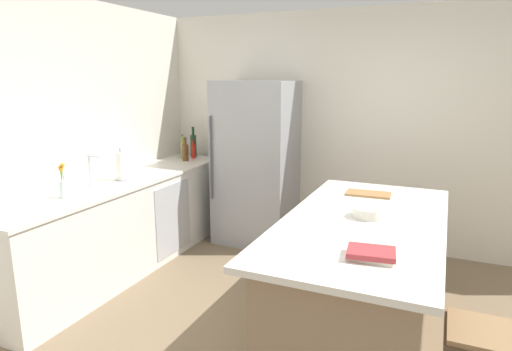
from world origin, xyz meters
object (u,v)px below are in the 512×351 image
at_px(kitchen_island, 360,281).
at_px(cookbook_stack, 371,254).
at_px(hot_sauce_bottle, 193,150).
at_px(olive_oil_bottle, 183,149).
at_px(wine_bottle, 193,145).
at_px(paper_towel_roll, 121,166).
at_px(mixing_bowl, 369,212).
at_px(syrup_bottle, 185,152).
at_px(refrigerator, 256,163).
at_px(cutting_board, 368,194).
at_px(sink_faucet, 91,170).
at_px(flower_vase, 63,186).

relative_size(kitchen_island, cookbook_stack, 7.82).
distance_m(hot_sauce_bottle, olive_oil_bottle, 0.13).
height_order(wine_bottle, hot_sauce_bottle, wine_bottle).
height_order(paper_towel_roll, wine_bottle, wine_bottle).
xyz_separation_m(kitchen_island, mixing_bowl, (0.02, 0.06, 0.49)).
xyz_separation_m(wine_bottle, cookbook_stack, (2.58, -2.37, -0.10)).
relative_size(hot_sauce_bottle, syrup_bottle, 0.85).
bearing_deg(wine_bottle, olive_oil_bottle, -98.41).
bearing_deg(olive_oil_bottle, hot_sauce_bottle, 43.43).
xyz_separation_m(refrigerator, wine_bottle, (-0.92, 0.15, 0.13)).
bearing_deg(syrup_bottle, mixing_bowl, -29.83).
bearing_deg(mixing_bowl, cutting_board, 99.74).
bearing_deg(sink_faucet, cookbook_stack, -14.44).
bearing_deg(cutting_board, mixing_bowl, -80.26).
relative_size(sink_faucet, paper_towel_roll, 0.96).
bearing_deg(mixing_bowl, syrup_bottle, 150.17).
relative_size(kitchen_island, syrup_bottle, 7.68).
height_order(kitchen_island, olive_oil_bottle, olive_oil_bottle).
distance_m(sink_faucet, cutting_board, 2.45).
bearing_deg(cookbook_stack, cutting_board, 100.18).
xyz_separation_m(flower_vase, wine_bottle, (-0.05, 2.10, 0.04)).
bearing_deg(refrigerator, mixing_bowl, -44.70).
distance_m(wine_bottle, olive_oil_bottle, 0.20).
distance_m(flower_vase, cutting_board, 2.51).
xyz_separation_m(refrigerator, sink_faucet, (-0.94, -1.55, 0.14)).
bearing_deg(cutting_board, wine_bottle, 155.80).
xyz_separation_m(refrigerator, cutting_board, (1.41, -0.90, 0.01)).
relative_size(sink_faucet, hot_sauce_bottle, 1.27).
relative_size(flower_vase, cookbook_stack, 1.07).
xyz_separation_m(syrup_bottle, cookbook_stack, (2.51, -2.08, -0.07)).
xyz_separation_m(flower_vase, cutting_board, (2.28, 1.05, -0.08)).
xyz_separation_m(wine_bottle, olive_oil_bottle, (-0.03, -0.20, -0.03)).
relative_size(paper_towel_roll, mixing_bowl, 1.39).
height_order(olive_oil_bottle, mixing_bowl, olive_oil_bottle).
xyz_separation_m(hot_sauce_bottle, cutting_board, (2.27, -0.94, -0.07)).
distance_m(kitchen_island, flower_vase, 2.46).
distance_m(hot_sauce_bottle, mixing_bowl, 2.84).
distance_m(sink_faucet, cookbook_stack, 2.68).
height_order(hot_sauce_bottle, mixing_bowl, hot_sauce_bottle).
bearing_deg(olive_oil_bottle, kitchen_island, -31.73).
height_order(flower_vase, paper_towel_roll, paper_towel_roll).
distance_m(paper_towel_roll, mixing_bowl, 2.41).
height_order(kitchen_island, paper_towel_roll, paper_towel_roll).
bearing_deg(kitchen_island, mixing_bowl, 69.91).
distance_m(hot_sauce_bottle, cookbook_stack, 3.38).
height_order(sink_faucet, cutting_board, sink_faucet).
xyz_separation_m(refrigerator, hot_sauce_bottle, (-0.86, 0.04, 0.08)).
relative_size(refrigerator, sink_faucet, 6.15).
xyz_separation_m(kitchen_island, flower_vase, (-2.37, -0.39, 0.55)).
relative_size(refrigerator, olive_oil_bottle, 6.20).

